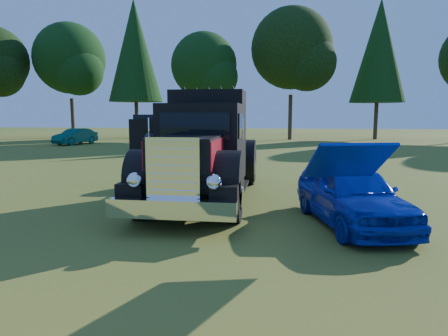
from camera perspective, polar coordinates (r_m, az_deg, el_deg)
ground at (r=8.60m, az=-12.10°, el=-8.21°), size 120.00×120.00×0.00m
treeline at (r=36.26m, az=-5.82°, el=16.01°), size 66.14×24.04×13.33m
diamond_t_truck at (r=10.72m, az=-3.04°, el=2.04°), size 3.38×7.16×3.00m
hotrod_coupe at (r=8.84m, az=17.78°, el=-3.61°), size 2.36×4.28×1.89m
spectator_near at (r=11.05m, az=-10.18°, el=0.22°), size 0.70×0.80×1.84m
spectator_far at (r=11.45m, az=-10.60°, el=0.27°), size 1.03×1.08×1.76m
distant_teal_car at (r=33.39m, az=-20.48°, el=4.24°), size 2.26×3.97×1.24m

